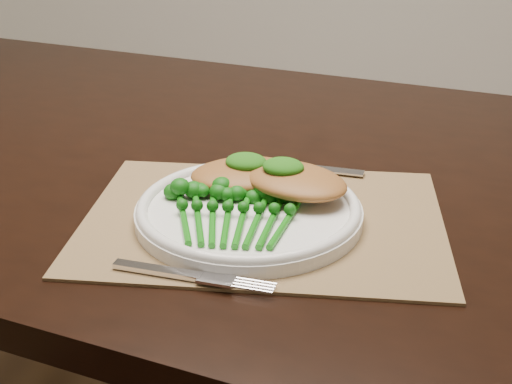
% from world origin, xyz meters
% --- Properties ---
extents(dining_table, '(1.71, 1.12, 0.75)m').
position_xyz_m(dining_table, '(-0.12, -0.04, 0.38)').
color(dining_table, black).
rests_on(dining_table, ground).
extents(placemat, '(0.46, 0.37, 0.00)m').
position_xyz_m(placemat, '(-0.01, -0.23, 0.75)').
color(placemat, olive).
rests_on(placemat, dining_table).
extents(dinner_plate, '(0.27, 0.27, 0.02)m').
position_xyz_m(dinner_plate, '(-0.03, -0.23, 0.77)').
color(dinner_plate, white).
rests_on(dinner_plate, placemat).
extents(knife, '(0.19, 0.02, 0.01)m').
position_xyz_m(knife, '(-0.03, -0.07, 0.76)').
color(knife, silver).
rests_on(knife, placemat).
extents(fork, '(0.17, 0.02, 0.01)m').
position_xyz_m(fork, '(-0.04, -0.38, 0.76)').
color(fork, silver).
rests_on(fork, placemat).
extents(chicken_fillet_left, '(0.17, 0.14, 0.03)m').
position_xyz_m(chicken_fillet_left, '(-0.05, -0.17, 0.78)').
color(chicken_fillet_left, '#9A622C').
rests_on(chicken_fillet_left, dinner_plate).
extents(chicken_fillet_right, '(0.16, 0.14, 0.03)m').
position_xyz_m(chicken_fillet_right, '(0.02, -0.19, 0.79)').
color(chicken_fillet_right, '#9A622C').
rests_on(chicken_fillet_right, dinner_plate).
extents(pesto_dollop_left, '(0.05, 0.04, 0.02)m').
position_xyz_m(pesto_dollop_left, '(-0.05, -0.17, 0.80)').
color(pesto_dollop_left, '#134C0A').
rests_on(pesto_dollop_left, chicken_fillet_left).
extents(pesto_dollop_right, '(0.05, 0.04, 0.02)m').
position_xyz_m(pesto_dollop_right, '(0.00, -0.19, 0.80)').
color(pesto_dollop_right, '#134C0A').
rests_on(pesto_dollop_right, chicken_fillet_right).
extents(broccolini_bundle, '(0.16, 0.17, 0.04)m').
position_xyz_m(broccolini_bundle, '(-0.03, -0.28, 0.77)').
color(broccolini_bundle, '#10690D').
rests_on(broccolini_bundle, dinner_plate).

